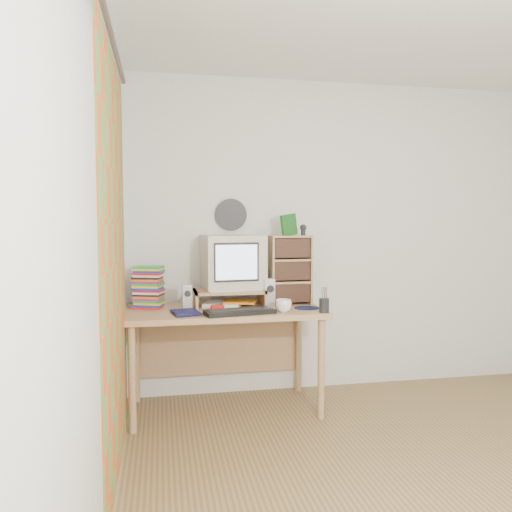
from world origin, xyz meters
name	(u,v)px	position (x,y,z in m)	size (l,w,h in m)	color
floor	(464,497)	(0.00, 0.00, 0.00)	(3.50, 3.50, 0.00)	olive
back_wall	(342,237)	(0.00, 1.75, 1.25)	(3.50, 3.50, 0.00)	silver
left_wall	(94,252)	(-1.75, 0.00, 1.25)	(3.50, 3.50, 0.00)	silver
curtain	(115,266)	(-1.71, 0.48, 1.15)	(2.20, 2.20, 0.00)	#D6501E
wall_disc	(231,215)	(-0.93, 1.73, 1.43)	(0.25, 0.25, 0.02)	black
desk	(223,325)	(-1.03, 1.44, 0.62)	(1.40, 0.70, 0.75)	tan
monitor_riser	(229,293)	(-0.98, 1.48, 0.84)	(0.52, 0.30, 0.12)	tan
crt_monitor	(233,262)	(-0.94, 1.53, 1.07)	(0.43, 0.43, 0.40)	beige
speaker_left	(187,297)	(-1.29, 1.40, 0.84)	(0.07, 0.07, 0.18)	#AFAEB3
speaker_right	(269,292)	(-0.69, 1.40, 0.85)	(0.08, 0.08, 0.21)	#AFAEB3
keyboard	(240,312)	(-0.96, 1.13, 0.77)	(0.48, 0.16, 0.03)	black
dvd_stack	(148,289)	(-1.57, 1.49, 0.89)	(0.19, 0.14, 0.28)	brown
cd_rack	(290,270)	(-0.51, 1.49, 1.01)	(0.31, 0.17, 0.52)	tan
mug	(284,306)	(-0.65, 1.16, 0.79)	(0.11, 0.11, 0.09)	white
diary	(173,312)	(-1.40, 1.19, 0.77)	(0.21, 0.16, 0.04)	#11103C
mousepad	(307,308)	(-0.44, 1.27, 0.75)	(0.18, 0.18, 0.00)	#0F1233
pen_cup	(324,303)	(-0.38, 1.08, 0.82)	(0.07, 0.07, 0.14)	black
papers	(229,304)	(-0.98, 1.46, 0.77)	(0.26, 0.19, 0.04)	white
red_box	(217,308)	(-1.09, 1.26, 0.77)	(0.09, 0.06, 0.04)	red
game_box	(289,225)	(-0.53, 1.47, 1.35)	(0.12, 0.03, 0.16)	#175118
webcam	(303,230)	(-0.41, 1.48, 1.31)	(0.05, 0.05, 0.08)	black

